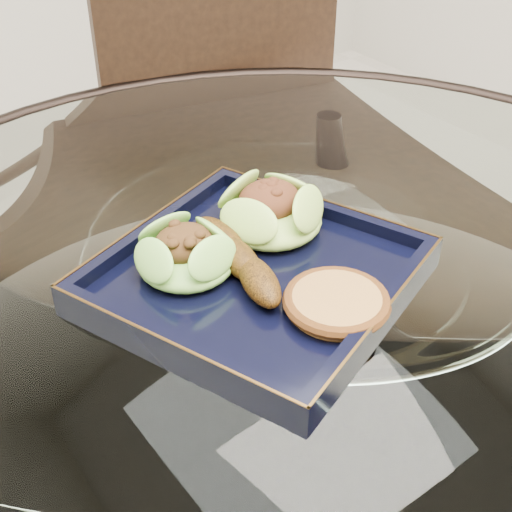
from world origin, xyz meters
TOP-DOWN VIEW (x-y plane):
  - dining_table at (-0.00, -0.00)m, footprint 1.13×1.13m
  - dining_chair at (0.23, 0.41)m, footprint 0.52×0.52m
  - navy_plate at (-0.05, 0.01)m, footprint 0.35×0.35m
  - lettuce_wrap_left at (-0.10, 0.06)m, footprint 0.12×0.12m
  - lettuce_wrap_right at (0.01, 0.07)m, footprint 0.11×0.11m
  - roasted_plantain at (-0.06, 0.03)m, footprint 0.05×0.15m
  - crumb_patty at (-0.03, -0.07)m, footprint 0.09×0.09m

SIDE VIEW (x-z plane):
  - dining_chair at x=0.23m, z-range 0.06..1.04m
  - dining_table at x=0.00m, z-range 0.21..0.98m
  - navy_plate at x=-0.05m, z-range 0.76..0.78m
  - crumb_patty at x=-0.03m, z-range 0.78..0.80m
  - roasted_plantain at x=-0.06m, z-range 0.78..0.81m
  - lettuce_wrap_left at x=-0.10m, z-range 0.78..0.82m
  - lettuce_wrap_right at x=0.01m, z-range 0.78..0.82m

